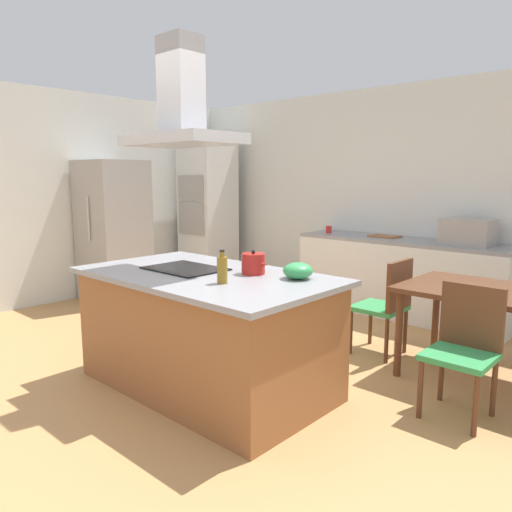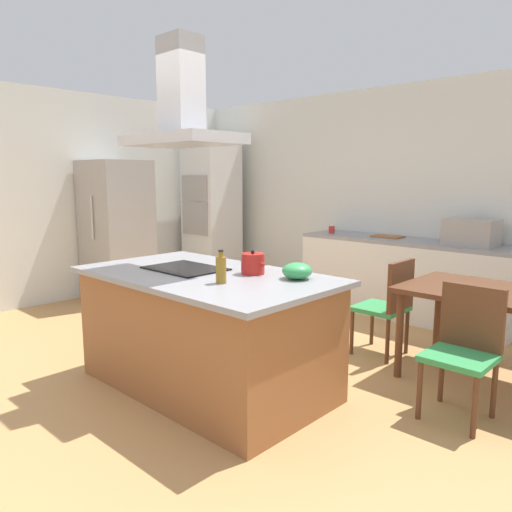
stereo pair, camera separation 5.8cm
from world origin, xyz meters
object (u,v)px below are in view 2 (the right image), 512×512
object	(u,v)px
cooktop	(185,268)
cutting_board	(388,237)
chair_facing_island	(465,343)
olive_oil_bottle	(221,269)
wall_oven_stack	(211,210)
mixing_bowl	(297,271)
refrigerator	(117,231)
countertop_microwave	(471,232)
dining_table	(499,302)
coffee_mug_red	(332,230)
tea_kettle	(253,264)
range_hood	(182,111)
chair_at_left_end	(389,302)

from	to	relation	value
cooktop	cutting_board	size ratio (longest dim) A/B	1.76
chair_facing_island	olive_oil_bottle	bearing A→B (deg)	-140.35
cutting_board	wall_oven_stack	world-z (taller)	wall_oven_stack
mixing_bowl	cutting_board	xyz separation A→B (m)	(-0.71, 2.62, -0.05)
olive_oil_bottle	mixing_bowl	distance (m)	0.55
cooktop	refrigerator	xyz separation A→B (m)	(-2.75, 1.05, 0.00)
mixing_bowl	countertop_microwave	size ratio (longest dim) A/B	0.43
chair_facing_island	dining_table	bearing A→B (deg)	90.00
olive_oil_bottle	mixing_bowl	world-z (taller)	olive_oil_bottle
dining_table	chair_facing_island	xyz separation A→B (m)	(-0.00, -0.67, -0.16)
coffee_mug_red	tea_kettle	bearing A→B (deg)	-67.30
wall_oven_stack	countertop_microwave	bearing A→B (deg)	3.51
wall_oven_stack	cooktop	bearing A→B (deg)	-44.78
wall_oven_stack	chair_facing_island	size ratio (longest dim) A/B	2.47
mixing_bowl	range_hood	world-z (taller)	range_hood
countertop_microwave	range_hood	bearing A→B (deg)	-111.61
range_hood	cooktop	bearing A→B (deg)	0.00
refrigerator	chair_facing_island	world-z (taller)	refrigerator
tea_kettle	dining_table	bearing A→B (deg)	45.01
tea_kettle	range_hood	size ratio (longest dim) A/B	0.25
tea_kettle	chair_facing_island	distance (m)	1.57
olive_oil_bottle	coffee_mug_red	world-z (taller)	olive_oil_bottle
coffee_mug_red	chair_at_left_end	world-z (taller)	coffee_mug_red
chair_at_left_end	chair_facing_island	distance (m)	1.13
olive_oil_bottle	coffee_mug_red	xyz separation A→B (m)	(-1.15, 2.99, -0.05)
countertop_microwave	coffee_mug_red	bearing A→B (deg)	-178.47
cutting_board	chair_facing_island	bearing A→B (deg)	-50.29
countertop_microwave	wall_oven_stack	bearing A→B (deg)	-176.49
cutting_board	range_hood	xyz separation A→B (m)	(-0.16, -2.93, 1.19)
countertop_microwave	chair_facing_island	world-z (taller)	countertop_microwave
tea_kettle	chair_at_left_end	bearing A→B (deg)	72.57
cooktop	mixing_bowl	size ratio (longest dim) A/B	2.81
coffee_mug_red	wall_oven_stack	xyz separation A→B (m)	(-2.09, -0.19, 0.16)
chair_facing_island	wall_oven_stack	bearing A→B (deg)	158.83
countertop_microwave	refrigerator	world-z (taller)	refrigerator
cutting_board	range_hood	bearing A→B (deg)	-93.15
chair_facing_island	countertop_microwave	bearing A→B (deg)	109.65
cutting_board	refrigerator	size ratio (longest dim) A/B	0.19
countertop_microwave	range_hood	world-z (taller)	range_hood
cooktop	refrigerator	bearing A→B (deg)	159.05
tea_kettle	chair_at_left_end	world-z (taller)	tea_kettle
countertop_microwave	chair_at_left_end	size ratio (longest dim) A/B	0.56
cutting_board	wall_oven_stack	xyz separation A→B (m)	(-2.83, -0.28, 0.19)
cooktop	olive_oil_bottle	distance (m)	0.61
refrigerator	countertop_microwave	bearing A→B (deg)	25.19
wall_oven_stack	refrigerator	distance (m)	1.61
olive_oil_bottle	countertop_microwave	distance (m)	3.09
coffee_mug_red	chair_facing_island	size ratio (longest dim) A/B	0.10
countertop_microwave	wall_oven_stack	size ratio (longest dim) A/B	0.23
dining_table	chair_facing_island	world-z (taller)	chair_facing_island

